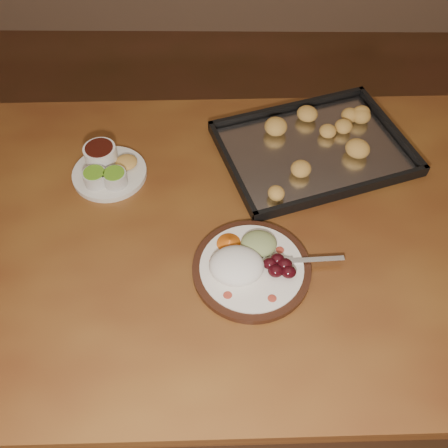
{
  "coord_description": "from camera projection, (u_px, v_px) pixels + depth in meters",
  "views": [
    {
      "loc": [
        -0.04,
        -0.73,
        1.63
      ],
      "look_at": [
        -0.05,
        -0.05,
        0.77
      ],
      "focal_mm": 40.0,
      "sensor_mm": 36.0,
      "label": 1
    }
  ],
  "objects": [
    {
      "name": "dining_table",
      "position": [
        214.0,
        252.0,
        1.19
      ],
      "size": [
        1.53,
        0.95,
        0.75
      ],
      "rotation": [
        0.0,
        0.0,
        0.04
      ],
      "color": "brown",
      "rests_on": "ground"
    },
    {
      "name": "ground",
      "position": [
        239.0,
        348.0,
        1.73
      ],
      "size": [
        4.0,
        4.0,
        0.0
      ],
      "primitive_type": "plane",
      "color": "brown",
      "rests_on": "ground"
    },
    {
      "name": "condiment_saucer",
      "position": [
        107.0,
        168.0,
        1.19
      ],
      "size": [
        0.18,
        0.18,
        0.06
      ],
      "rotation": [
        0.0,
        0.0,
        0.28
      ],
      "color": "silver",
      "rests_on": "dining_table"
    },
    {
      "name": "baking_tray",
      "position": [
        313.0,
        148.0,
        1.25
      ],
      "size": [
        0.53,
        0.46,
        0.05
      ],
      "rotation": [
        0.0,
        0.0,
        0.34
      ],
      "color": "black",
      "rests_on": "dining_table"
    },
    {
      "name": "dinner_plate",
      "position": [
        249.0,
        265.0,
        1.03
      ],
      "size": [
        0.32,
        0.25,
        0.06
      ],
      "rotation": [
        0.0,
        0.0,
        0.08
      ],
      "color": "black",
      "rests_on": "dining_table"
    }
  ]
}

